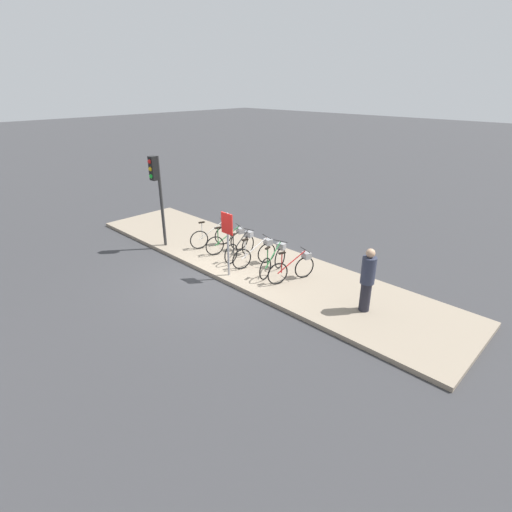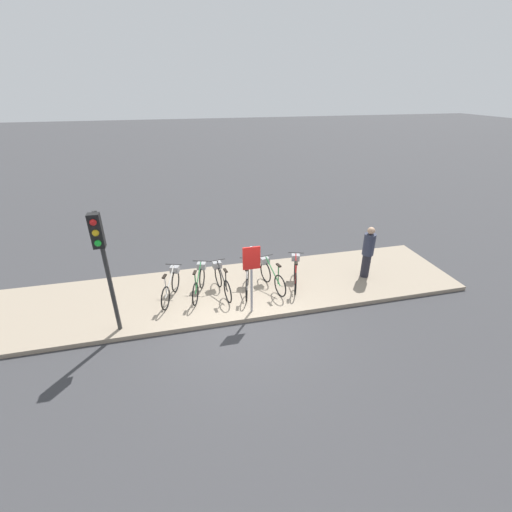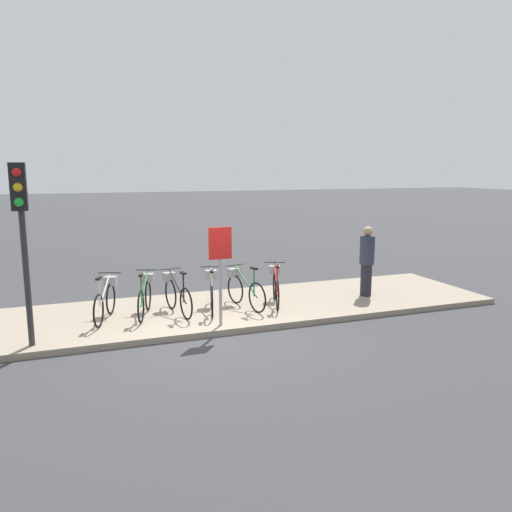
% 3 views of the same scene
% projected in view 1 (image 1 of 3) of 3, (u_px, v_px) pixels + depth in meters
% --- Properties ---
extents(ground_plane, '(120.00, 120.00, 0.00)m').
position_uv_depth(ground_plane, '(216.00, 279.00, 11.68)').
color(ground_plane, '#38383A').
extents(sidewalk, '(13.43, 3.03, 0.12)m').
position_uv_depth(sidewalk, '(252.00, 262.00, 12.65)').
color(sidewalk, gray).
rests_on(sidewalk, ground_plane).
extents(parked_bicycle_0, '(0.62, 1.46, 0.94)m').
position_uv_depth(parked_bicycle_0, '(214.00, 234.00, 13.55)').
color(parked_bicycle_0, black).
rests_on(parked_bicycle_0, sidewalk).
extents(parked_bicycle_1, '(0.59, 1.47, 0.94)m').
position_uv_depth(parked_bicycle_1, '(230.00, 240.00, 13.08)').
color(parked_bicycle_1, black).
rests_on(parked_bicycle_1, sidewalk).
extents(parked_bicycle_2, '(0.46, 1.51, 0.94)m').
position_uv_depth(parked_bicycle_2, '(242.00, 246.00, 12.63)').
color(parked_bicycle_2, black).
rests_on(parked_bicycle_2, sidewalk).
extents(parked_bicycle_3, '(0.54, 1.49, 0.94)m').
position_uv_depth(parked_bicycle_3, '(257.00, 252.00, 12.13)').
color(parked_bicycle_3, black).
rests_on(parked_bicycle_3, sidewalk).
extents(parked_bicycle_4, '(0.51, 1.50, 0.94)m').
position_uv_depth(parked_bicycle_4, '(275.00, 259.00, 11.68)').
color(parked_bicycle_4, black).
rests_on(parked_bicycle_4, sidewalk).
extents(parked_bicycle_5, '(0.62, 1.46, 0.94)m').
position_uv_depth(parked_bicycle_5, '(294.00, 267.00, 11.20)').
color(parked_bicycle_5, black).
rests_on(parked_bicycle_5, sidewalk).
extents(pedestrian, '(0.34, 0.34, 1.64)m').
position_uv_depth(pedestrian, '(367.00, 279.00, 9.53)').
color(pedestrian, '#23232D').
rests_on(pedestrian, sidewalk).
extents(traffic_light, '(0.24, 0.40, 3.04)m').
position_uv_depth(traffic_light, '(156.00, 183.00, 12.85)').
color(traffic_light, '#2D2D2D').
rests_on(traffic_light, sidewalk).
extents(sign_post, '(0.44, 0.07, 1.89)m').
position_uv_depth(sign_post, '(227.00, 234.00, 11.15)').
color(sign_post, '#99999E').
rests_on(sign_post, sidewalk).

